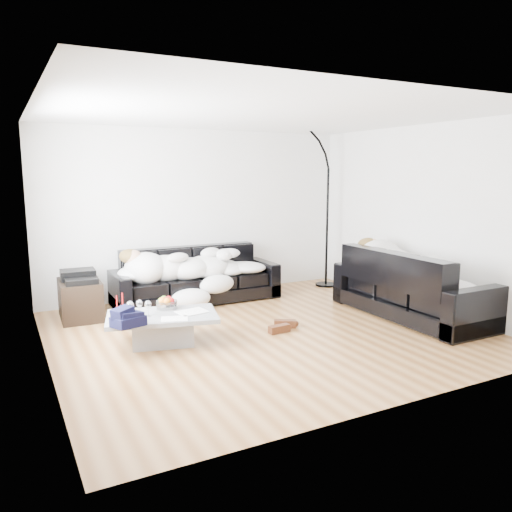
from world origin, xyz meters
name	(u,v)px	position (x,y,z in m)	size (l,w,h in m)	color
ground	(267,331)	(0.00, 0.00, 0.00)	(5.00, 5.00, 0.00)	brown
wall_back	(199,213)	(0.00, 2.25, 1.30)	(5.00, 0.02, 2.60)	silver
wall_left	(40,239)	(-2.50, 0.00, 1.30)	(0.02, 4.50, 2.60)	silver
wall_right	(422,218)	(2.50, 0.00, 1.30)	(0.02, 4.50, 2.60)	silver
ceiling	(268,114)	(0.00, 0.00, 2.60)	(5.00, 5.00, 0.00)	white
sofa_back	(196,275)	(-0.25, 1.78, 0.40)	(2.47, 0.86, 0.81)	black
sofa_right	(412,283)	(2.06, -0.31, 0.45)	(2.24, 0.96, 0.91)	black
sleeper_back	(197,261)	(-0.25, 1.73, 0.63)	(2.09, 0.72, 0.42)	white
sleeper_right	(413,269)	(2.06, -0.31, 0.66)	(1.92, 0.81, 0.47)	white
teal_cushion	(375,257)	(2.00, 0.38, 0.72)	(0.36, 0.30, 0.20)	#0E6863
coffee_table	(163,329)	(-1.28, 0.14, 0.18)	(1.22, 0.71, 0.36)	#939699
fruit_bowl	(167,302)	(-1.16, 0.35, 0.43)	(0.25, 0.25, 0.15)	white
wine_glass_a	(140,307)	(-1.51, 0.25, 0.44)	(0.07, 0.07, 0.17)	white
wine_glass_b	(130,310)	(-1.63, 0.16, 0.45)	(0.08, 0.08, 0.19)	white
wine_glass_c	(148,308)	(-1.44, 0.14, 0.44)	(0.07, 0.07, 0.18)	white
candle_left	(117,305)	(-1.73, 0.37, 0.46)	(0.04, 0.04, 0.21)	maroon
candle_right	(123,303)	(-1.66, 0.40, 0.47)	(0.04, 0.04, 0.23)	maroon
newspaper_a	(192,311)	(-0.95, 0.07, 0.36)	(0.33, 0.26, 0.01)	silver
newspaper_b	(174,318)	(-1.22, -0.11, 0.36)	(0.29, 0.21, 0.01)	silver
navy_jacket	(127,311)	(-1.73, -0.12, 0.52)	(0.33, 0.27, 0.16)	black
shoes	(282,326)	(0.19, -0.04, 0.05)	(0.46, 0.34, 0.10)	#472311
av_cabinet	(80,299)	(-1.94, 1.66, 0.26)	(0.52, 0.75, 0.52)	black
stereo	(79,276)	(-1.94, 1.66, 0.58)	(0.44, 0.34, 0.13)	black
floor_lamp	(327,215)	(2.13, 1.76, 1.22)	(0.89, 0.36, 2.45)	black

